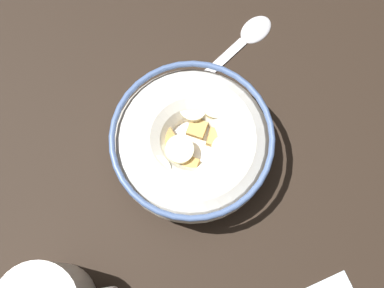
% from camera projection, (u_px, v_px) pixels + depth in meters
% --- Properties ---
extents(ground_plane, '(1.25, 1.25, 0.02)m').
position_uv_depth(ground_plane, '(192.00, 154.00, 0.53)').
color(ground_plane, black).
extents(cereal_bowl, '(0.16, 0.16, 0.06)m').
position_uv_depth(cereal_bowl, '(192.00, 144.00, 0.50)').
color(cereal_bowl, silver).
rests_on(cereal_bowl, ground_plane).
extents(spoon, '(0.12, 0.09, 0.01)m').
position_uv_depth(spoon, '(245.00, 39.00, 0.55)').
color(spoon, silver).
rests_on(spoon, ground_plane).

